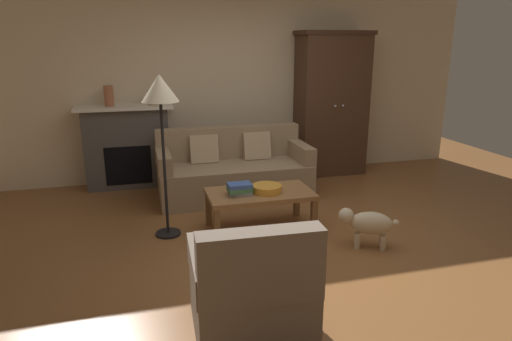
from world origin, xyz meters
The scene contains 13 objects.
ground_plane centered at (0.00, 0.00, 0.00)m, with size 9.60×9.60×0.00m, color brown.
back_wall centered at (0.00, 2.55, 1.40)m, with size 7.20×0.10×2.80m, color beige.
fireplace centered at (-1.55, 2.30, 0.57)m, with size 1.26×0.48×1.12m.
armoire centered at (1.40, 2.22, 1.05)m, with size 1.06×0.57×2.09m.
couch centered at (-0.24, 1.53, 0.32)m, with size 1.92×0.85×0.86m.
coffee_table centered at (-0.21, 0.39, 0.37)m, with size 1.10×0.60×0.42m.
fruit_bowl centered at (-0.14, 0.36, 0.46)m, with size 0.31×0.31×0.07m, color orange.
book_stack centered at (-0.43, 0.35, 0.48)m, with size 0.26×0.20×0.12m.
mantel_vase_terracotta centered at (-1.73, 2.28, 1.25)m, with size 0.12×0.12×0.27m, color #A86042.
mantel_vase_bronze centered at (-1.17, 2.28, 1.21)m, with size 0.13×0.13×0.19m, color olive.
armchair_near_left centered at (-0.75, -1.34, 0.32)m, with size 0.81×0.80×0.88m.
floor_lamp centered at (-1.17, 0.50, 1.41)m, with size 0.36×0.36×1.64m.
dog centered at (0.68, -0.30, 0.25)m, with size 0.53×0.35×0.39m.
Camera 1 is at (-1.41, -3.88, 1.93)m, focal length 31.31 mm.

